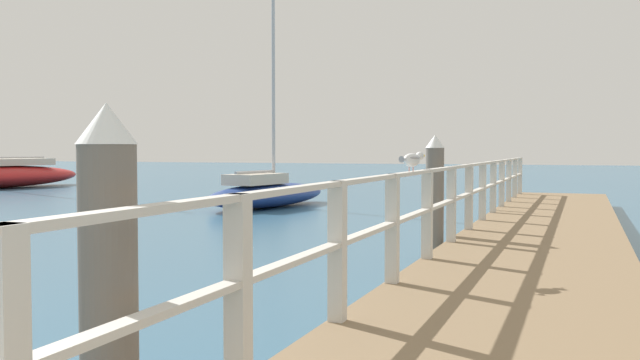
{
  "coord_description": "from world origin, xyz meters",
  "views": [
    {
      "loc": [
        0.6,
        0.71,
        1.68
      ],
      "look_at": [
        -3.08,
        10.43,
        1.22
      ],
      "focal_mm": 39.12,
      "sensor_mm": 36.0,
      "label": 1
    }
  ],
  "objects_px": {
    "dock_piling_far": "(435,196)",
    "seagull_foreground": "(412,159)",
    "boat_3": "(268,193)",
    "dock_piling_near": "(109,298)"
  },
  "relations": [
    {
      "from": "dock_piling_far",
      "to": "seagull_foreground",
      "type": "height_order",
      "value": "dock_piling_far"
    },
    {
      "from": "boat_3",
      "to": "dock_piling_far",
      "type": "bearing_deg",
      "value": -41.79
    },
    {
      "from": "dock_piling_far",
      "to": "boat_3",
      "type": "height_order",
      "value": "boat_3"
    },
    {
      "from": "seagull_foreground",
      "to": "boat_3",
      "type": "relative_size",
      "value": 0.07
    },
    {
      "from": "dock_piling_far",
      "to": "boat_3",
      "type": "xyz_separation_m",
      "value": [
        -6.45,
        7.74,
        -0.55
      ]
    },
    {
      "from": "dock_piling_near",
      "to": "dock_piling_far",
      "type": "distance_m",
      "value": 7.89
    },
    {
      "from": "dock_piling_far",
      "to": "boat_3",
      "type": "distance_m",
      "value": 10.09
    },
    {
      "from": "dock_piling_near",
      "to": "seagull_foreground",
      "type": "distance_m",
      "value": 4.78
    },
    {
      "from": "dock_piling_far",
      "to": "boat_3",
      "type": "relative_size",
      "value": 0.29
    },
    {
      "from": "dock_piling_far",
      "to": "boat_3",
      "type": "bearing_deg",
      "value": 129.81
    }
  ]
}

